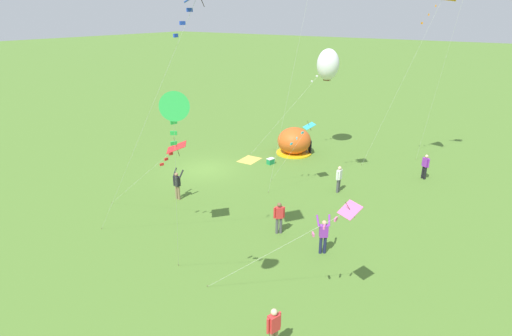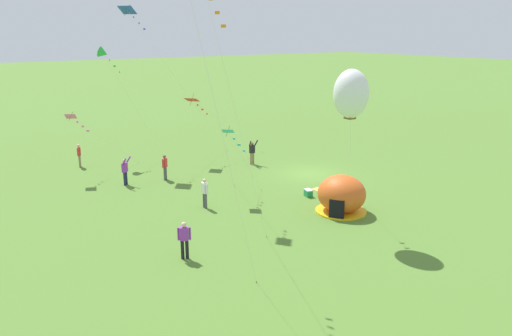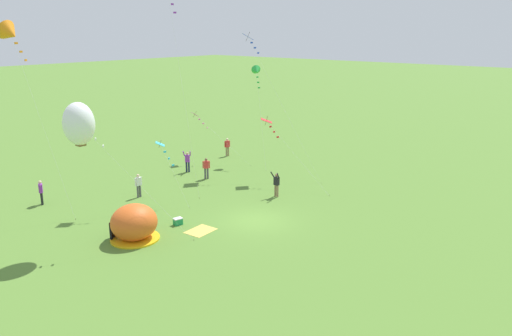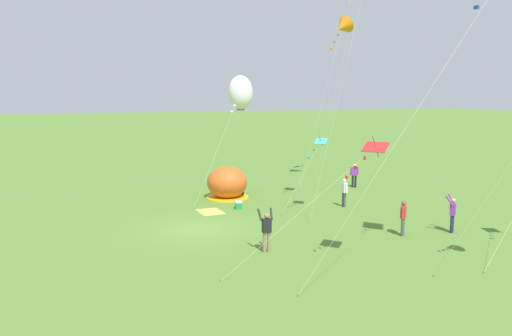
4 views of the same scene
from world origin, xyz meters
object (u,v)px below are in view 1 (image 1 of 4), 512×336
kite_pink (340,216)px  kite_cyan (305,130)px  person_watching_sky (274,328)px  kite_green (174,108)px  person_strolling (279,216)px  person_near_tent (425,165)px  popup_tent (294,141)px  kite_blue (194,4)px  cooler_box (271,161)px  kite_red (174,150)px  person_arms_raised (323,234)px  person_center_field (339,178)px  kite_white (328,65)px  person_flying_kite (177,184)px

kite_pink → kite_cyan: bearing=-146.0°
person_watching_sky → kite_green: kite_green is taller
person_strolling → person_near_tent: size_ratio=1.00×
person_near_tent → kite_green: (19.25, -3.25, 7.11)m
popup_tent → kite_green: 21.13m
kite_blue → person_watching_sky: bearing=70.8°
kite_blue → person_near_tent: bearing=164.7°
cooler_box → kite_green: (15.74, 6.77, 7.85)m
kite_blue → person_strolling: bearing=177.2°
kite_blue → kite_red: bearing=-119.8°
person_arms_raised → kite_pink: (3.26, 1.97, 3.00)m
person_arms_raised → person_strolling: person_arms_raised is taller
cooler_box → person_center_field: bearing=74.0°
kite_pink → kite_white: kite_white is taller
kite_cyan → kite_white: (-7.33, -2.13, 3.03)m
person_near_tent → kite_cyan: kite_cyan is taller
person_center_field → kite_green: (13.99, 0.63, 7.11)m
cooler_box → person_center_field: (1.75, 6.13, 0.74)m
person_watching_sky → person_near_tent: 18.19m
person_flying_kite → person_watching_sky: (6.52, 10.90, -0.03)m
kite_pink → kite_white: 18.95m
person_center_field → person_flying_kite: bearing=-49.6°
kite_green → kite_blue: size_ratio=0.75×
person_watching_sky → popup_tent: bearing=-152.4°
kite_red → person_near_tent: bearing=150.5°
person_watching_sky → kite_green: 7.69m
cooler_box → kite_white: bearing=159.9°
cooler_box → kite_cyan: 5.82m
person_center_field → kite_green: 15.70m
person_arms_raised → kite_white: bearing=-154.3°
kite_white → cooler_box: bearing=-20.1°
kite_pink → kite_white: bearing=-153.2°
person_arms_raised → kite_pink: bearing=31.2°
person_near_tent → kite_pink: bearing=1.0°
person_strolling → kite_cyan: size_ratio=0.39×
person_center_field → person_strolling: bearing=-4.1°
person_arms_raised → kite_cyan: (-6.12, -4.35, 2.80)m
person_center_field → kite_pink: (9.98, 4.14, 3.03)m
person_arms_raised → kite_blue: size_ratio=0.16×
person_strolling → kite_cyan: 6.65m
kite_green → kite_blue: 3.92m
person_arms_raised → kite_green: (7.27, -1.53, 7.07)m
kite_green → person_flying_kite: bearing=-132.9°
person_flying_kite → person_watching_sky: bearing=59.1°
kite_green → kite_red: (-4.60, -5.03, -3.50)m
person_arms_raised → kite_cyan: bearing=-144.6°
person_center_field → person_strolling: same height
person_watching_sky → kite_cyan: kite_cyan is taller
popup_tent → kite_white: kite_white is taller
cooler_box → kite_blue: 17.81m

